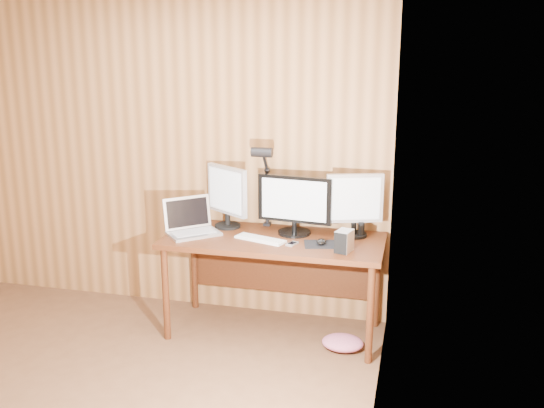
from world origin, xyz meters
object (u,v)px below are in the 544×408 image
at_px(laptop, 191,225).
at_px(keyboard, 260,239).
at_px(hard_drive, 344,241).
at_px(desk_lamp, 264,175).
at_px(phone, 292,244).
at_px(speaker, 361,230).
at_px(monitor_center, 295,204).
at_px(mouse, 321,242).
at_px(monitor_right, 355,203).
at_px(desk, 276,251).
at_px(monitor_left, 227,195).

height_order(laptop, keyboard, laptop).
distance_m(keyboard, hard_drive, 0.63).
bearing_deg(desk_lamp, phone, -34.22).
bearing_deg(speaker, monitor_center, -176.09).
bearing_deg(mouse, monitor_right, 30.79).
distance_m(mouse, desk_lamp, 0.69).
bearing_deg(hard_drive, speaker, 92.19).
height_order(monitor_right, hard_drive, monitor_right).
distance_m(monitor_center, hard_drive, 0.54).
bearing_deg(monitor_center, laptop, -161.50).
bearing_deg(phone, laptop, -168.65).
xyz_separation_m(mouse, phone, (-0.20, -0.05, -0.02)).
bearing_deg(phone, mouse, 32.51).
bearing_deg(desk, laptop, -171.36).
bearing_deg(hard_drive, monitor_right, 101.57).
bearing_deg(mouse, speaker, 21.42).
distance_m(mouse, speaker, 0.35).
bearing_deg(phone, monitor_right, 55.64).
distance_m(monitor_right, keyboard, 0.73).
xyz_separation_m(laptop, desk_lamp, (0.51, 0.25, 0.36)).
xyz_separation_m(monitor_left, phone, (0.57, -0.30, -0.25)).
bearing_deg(monitor_left, desk, 17.74).
distance_m(monitor_left, phone, 0.70).
bearing_deg(phone, speaker, 50.36).
xyz_separation_m(desk, hard_drive, (0.54, -0.25, 0.20)).
height_order(monitor_center, desk_lamp, desk_lamp).
bearing_deg(desk_lamp, desk, -34.69).
bearing_deg(monitor_right, keyboard, -175.84).
height_order(speaker, desk_lamp, desk_lamp).
bearing_deg(monitor_center, phone, -75.11).
distance_m(desk, monitor_right, 0.68).
distance_m(monitor_right, phone, 0.56).
height_order(monitor_center, monitor_right, monitor_right).
relative_size(monitor_center, hard_drive, 3.58).
height_order(mouse, desk_lamp, desk_lamp).
bearing_deg(keyboard, desk, 78.33).
bearing_deg(laptop, desk, -33.32).
height_order(monitor_right, laptop, monitor_right).
relative_size(desk, laptop, 3.48).
distance_m(laptop, desk_lamp, 0.67).
bearing_deg(monitor_center, monitor_left, -178.74).
bearing_deg(laptop, hard_drive, -49.52).
bearing_deg(hard_drive, monitor_left, 174.35).
distance_m(laptop, hard_drive, 1.18).
bearing_deg(monitor_right, mouse, -145.75).
distance_m(hard_drive, speaker, 0.36).
bearing_deg(monitor_center, desk, -145.89).
height_order(monitor_right, phone, monitor_right).
bearing_deg(hard_drive, mouse, 162.05).
relative_size(laptop, keyboard, 1.16).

